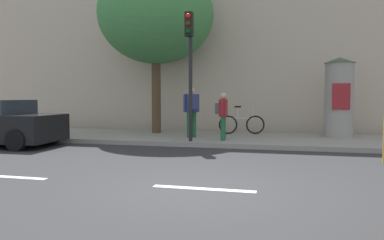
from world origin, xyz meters
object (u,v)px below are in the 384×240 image
poster_column (339,97)px  pedestrian_in_light_jacket (192,107)px  street_tree (156,15)px  traffic_light (190,55)px  bicycle_leaning (242,124)px  pedestrian_tallest (223,112)px

poster_column → pedestrian_in_light_jacket: size_ratio=1.59×
poster_column → street_tree: size_ratio=0.43×
poster_column → pedestrian_in_light_jacket: poster_column is taller
traffic_light → pedestrian_in_light_jacket: 2.06m
street_tree → bicycle_leaning: bearing=5.1°
traffic_light → street_tree: 3.74m
poster_column → traffic_light: bearing=-152.0°
pedestrian_tallest → bicycle_leaning: (0.40, 2.19, -0.55)m
pedestrian_in_light_jacket → traffic_light: bearing=-79.3°
traffic_light → poster_column: 5.64m
street_tree → pedestrian_in_light_jacket: size_ratio=3.72×
street_tree → poster_column: bearing=0.6°
pedestrian_in_light_jacket → pedestrian_tallest: bearing=-24.5°
street_tree → pedestrian_in_light_jacket: 4.24m
street_tree → pedestrian_tallest: 5.13m
traffic_light → pedestrian_tallest: (0.96, 0.62, -1.82)m
traffic_light → street_tree: (-2.01, 2.51, 1.91)m
poster_column → pedestrian_tallest: 4.36m
street_tree → pedestrian_in_light_jacket: street_tree is taller
traffic_light → pedestrian_in_light_jacket: size_ratio=2.30×
traffic_light → poster_column: bearing=28.0°
pedestrian_in_light_jacket → bicycle_leaning: size_ratio=1.02×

